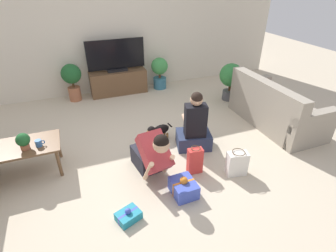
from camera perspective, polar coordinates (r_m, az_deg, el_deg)
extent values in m
plane|color=beige|center=(4.13, -5.49, -5.19)|extent=(16.00, 16.00, 0.00)
cube|color=beige|center=(6.05, -13.55, 19.21)|extent=(8.40, 0.06, 2.60)
cube|color=gray|center=(5.10, 22.38, 2.65)|extent=(0.84, 1.73, 0.42)
cube|color=gray|center=(4.73, 20.48, 6.58)|extent=(0.20, 1.73, 0.42)
cube|color=gray|center=(4.61, 28.82, -0.71)|extent=(0.84, 0.16, 0.60)
cube|color=gray|center=(5.59, 17.39, 7.02)|extent=(0.84, 0.16, 0.60)
cube|color=#9E4293|center=(4.71, 24.26, 4.92)|extent=(0.18, 0.34, 0.32)
cube|color=red|center=(5.06, 20.25, 7.45)|extent=(0.18, 0.34, 0.32)
cube|color=brown|center=(3.93, -29.36, -3.98)|extent=(0.96, 0.56, 0.03)
cylinder|color=brown|center=(3.80, -22.63, -7.47)|extent=(0.04, 0.04, 0.42)
cylinder|color=brown|center=(4.17, -22.77, -3.92)|extent=(0.04, 0.04, 0.42)
cube|color=brown|center=(6.09, -10.71, 9.38)|extent=(1.24, 0.40, 0.52)
cube|color=black|center=(6.00, -10.97, 11.93)|extent=(0.43, 0.20, 0.05)
cube|color=black|center=(5.90, -11.31, 15.06)|extent=(1.24, 0.03, 0.63)
cylinder|color=#A36042|center=(6.01, -19.60, 6.65)|extent=(0.25, 0.25, 0.30)
cylinder|color=brown|center=(5.93, -19.95, 8.50)|extent=(0.04, 0.04, 0.12)
sphere|color=#1E5628|center=(5.86, -20.35, 10.60)|extent=(0.41, 0.41, 0.41)
cylinder|color=#336B84|center=(6.32, -1.80, 9.38)|extent=(0.30, 0.30, 0.26)
cylinder|color=brown|center=(6.25, -1.83, 10.97)|extent=(0.05, 0.05, 0.12)
sphere|color=#3D8E47|center=(6.18, -1.86, 12.90)|extent=(0.38, 0.38, 0.38)
cylinder|color=#4C4C51|center=(5.87, 13.06, 6.61)|extent=(0.28, 0.28, 0.20)
cylinder|color=brown|center=(5.81, 13.26, 8.17)|extent=(0.05, 0.05, 0.14)
sphere|color=#337F3D|center=(5.71, 13.59, 10.73)|extent=(0.48, 0.48, 0.48)
cube|color=#23232D|center=(3.72, -4.87, -7.01)|extent=(0.35, 0.48, 0.28)
cube|color=#AD3338|center=(3.33, -2.95, -5.58)|extent=(0.39, 0.55, 0.47)
sphere|color=tan|center=(3.06, -1.44, -4.07)|extent=(0.20, 0.20, 0.20)
sphere|color=black|center=(3.04, -1.45, -3.51)|extent=(0.19, 0.19, 0.19)
cylinder|color=tan|center=(3.33, -4.32, -9.79)|extent=(0.10, 0.28, 0.42)
cylinder|color=tan|center=(3.43, 0.06, -8.30)|extent=(0.10, 0.28, 0.42)
cube|color=#283351|center=(4.16, 5.56, -2.93)|extent=(0.61, 0.52, 0.24)
cube|color=black|center=(3.91, 5.99, 1.18)|extent=(0.36, 0.28, 0.51)
sphere|color=tan|center=(3.77, 6.23, 5.73)|extent=(0.18, 0.18, 0.18)
sphere|color=black|center=(3.75, 6.29, 6.12)|extent=(0.17, 0.17, 0.17)
cylinder|color=tan|center=(4.15, 7.13, 1.71)|extent=(0.12, 0.27, 0.06)
cylinder|color=tan|center=(4.10, 3.64, 1.55)|extent=(0.12, 0.27, 0.06)
ellipsoid|color=black|center=(4.25, -1.51, -0.77)|extent=(0.31, 0.19, 0.16)
sphere|color=black|center=(4.16, -3.62, -0.96)|extent=(0.13, 0.13, 0.13)
sphere|color=olive|center=(4.15, -4.26, -1.30)|extent=(0.06, 0.06, 0.06)
cylinder|color=black|center=(4.31, 0.39, 0.19)|extent=(0.09, 0.04, 0.10)
cylinder|color=olive|center=(4.32, -2.82, -2.39)|extent=(0.03, 0.03, 0.12)
cylinder|color=olive|center=(4.26, -2.26, -2.93)|extent=(0.03, 0.03, 0.12)
cylinder|color=olive|center=(4.40, -0.74, -1.72)|extent=(0.03, 0.03, 0.12)
cylinder|color=olive|center=(4.33, -0.16, -2.24)|extent=(0.03, 0.03, 0.12)
cube|color=teal|center=(3.12, -8.60, -18.77)|extent=(0.31, 0.28, 0.10)
cube|color=#3D51BC|center=(3.12, -8.60, -18.77)|extent=(0.25, 0.12, 0.10)
sphere|color=#3D51BC|center=(3.07, -8.72, -17.85)|extent=(0.07, 0.07, 0.07)
cube|color=#3D51BC|center=(3.34, 3.40, -13.28)|extent=(0.29, 0.35, 0.19)
cube|color=orange|center=(3.34, 3.40, -13.28)|extent=(0.29, 0.04, 0.19)
sphere|color=orange|center=(3.26, 3.47, -11.77)|extent=(0.10, 0.10, 0.10)
cube|color=white|center=(3.69, 14.74, -7.92)|extent=(0.30, 0.20, 0.34)
torus|color=#4C3823|center=(3.57, 15.14, -5.51)|extent=(0.21, 0.21, 0.01)
cube|color=red|center=(3.61, 5.87, -7.54)|extent=(0.21, 0.13, 0.38)
torus|color=#4C3823|center=(3.48, 6.05, -4.83)|extent=(0.14, 0.14, 0.01)
cylinder|color=#386BAD|center=(3.78, -26.36, -3.37)|extent=(0.08, 0.08, 0.09)
torus|color=#386BAD|center=(3.77, -25.60, -3.17)|extent=(0.06, 0.01, 0.06)
cylinder|color=#A36042|center=(3.81, -28.68, -3.93)|extent=(0.11, 0.11, 0.07)
sphere|color=#1E5628|center=(3.76, -29.06, -2.62)|extent=(0.17, 0.17, 0.17)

